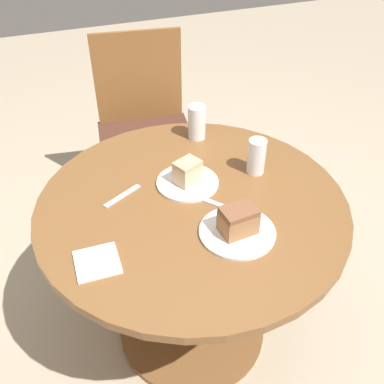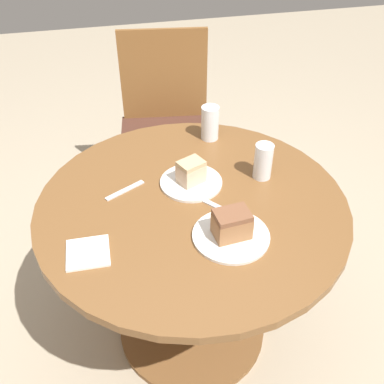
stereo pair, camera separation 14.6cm
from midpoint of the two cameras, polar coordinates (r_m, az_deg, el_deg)
name	(u,v)px [view 2 (the right image)]	position (r m, az deg, el deg)	size (l,w,h in m)	color
ground_plane	(192,328)	(2.02, 2.17, -16.97)	(8.00, 8.00, 0.00)	tan
table	(192,242)	(1.62, 2.60, -6.47)	(1.04, 1.04, 0.71)	brown
chair	(166,124)	(2.33, -1.46, 8.54)	(0.53, 0.52, 0.94)	brown
plate_near	(191,182)	(1.56, 2.56, 1.13)	(0.22, 0.22, 0.01)	silver
plate_far	(231,236)	(1.37, 8.03, -5.65)	(0.24, 0.24, 0.01)	silver
cake_slice_near	(191,172)	(1.53, 2.61, 2.49)	(0.11, 0.10, 0.08)	beige
cake_slice_far	(232,224)	(1.34, 8.21, -4.18)	(0.11, 0.09, 0.09)	#9E6B42
glass_lemonade	(263,162)	(1.59, 11.63, 3.60)	(0.06, 0.06, 0.13)	beige
glass_water	(210,125)	(1.79, 4.66, 8.42)	(0.07, 0.07, 0.14)	silver
napkin_stack	(88,253)	(1.33, -10.01, -7.76)	(0.13, 0.13, 0.01)	white
fork	(212,204)	(1.48, 5.36, -1.65)	(0.12, 0.14, 0.00)	silver
spoon	(125,190)	(1.54, -5.84, 0.10)	(0.14, 0.09, 0.00)	silver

